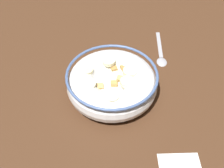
# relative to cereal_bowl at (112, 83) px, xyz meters

# --- Properties ---
(ground_plane) EXTENTS (1.06, 1.06, 0.02)m
(ground_plane) POSITION_rel_cereal_bowl_xyz_m (-0.00, 0.00, -0.04)
(ground_plane) COLOR #472B19
(cereal_bowl) EXTENTS (0.20, 0.20, 0.07)m
(cereal_bowl) POSITION_rel_cereal_bowl_xyz_m (0.00, 0.00, 0.00)
(cereal_bowl) COLOR white
(cereal_bowl) RESTS_ON ground_plane
(spoon) EXTENTS (0.14, 0.03, 0.01)m
(spoon) POSITION_rel_cereal_bowl_xyz_m (-0.15, 0.11, -0.03)
(spoon) COLOR #A5A5AD
(spoon) RESTS_ON ground_plane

